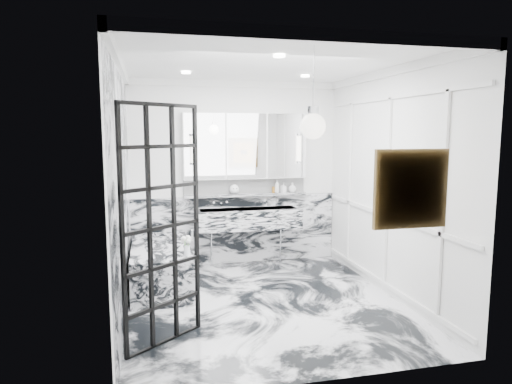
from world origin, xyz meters
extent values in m
plane|color=silver|center=(0.00, 0.00, 0.00)|extent=(3.60, 3.60, 0.00)
plane|color=white|center=(0.00, 0.00, 2.80)|extent=(3.60, 3.60, 0.00)
plane|color=white|center=(0.00, 1.80, 1.40)|extent=(3.60, 0.00, 3.60)
plane|color=white|center=(0.00, -1.80, 1.40)|extent=(3.60, 0.00, 3.60)
plane|color=white|center=(-1.60, 0.00, 1.40)|extent=(0.00, 3.60, 3.60)
plane|color=white|center=(1.60, 0.00, 1.40)|extent=(0.00, 3.60, 3.60)
cube|color=silver|center=(0.00, 1.78, 0.53)|extent=(3.18, 0.05, 1.05)
cube|color=silver|center=(-1.59, 0.00, 1.34)|extent=(0.02, 3.56, 2.68)
cube|color=white|center=(1.58, 0.00, 1.30)|extent=(0.03, 3.40, 2.30)
imported|color=#8C5919|center=(0.64, 1.71, 1.19)|extent=(0.10, 0.10, 0.20)
imported|color=#4C4C51|center=(0.75, 1.71, 1.17)|extent=(0.09, 0.09, 0.16)
imported|color=silver|center=(0.90, 1.71, 1.17)|extent=(0.12, 0.12, 0.15)
sphere|color=white|center=(-0.04, 1.71, 1.17)|extent=(0.15, 0.15, 0.15)
cylinder|color=#8C5919|center=(0.59, 1.71, 1.14)|extent=(0.04, 0.04, 0.10)
cylinder|color=silver|center=(-0.88, 0.33, 0.61)|extent=(0.07, 0.07, 0.12)
cube|color=orange|center=(0.80, -1.76, 1.57)|extent=(0.56, 0.05, 0.56)
sphere|color=white|center=(0.08, -1.38, 2.08)|extent=(0.22, 0.22, 0.22)
cube|color=silver|center=(0.15, 1.55, 0.73)|extent=(1.60, 0.45, 0.30)
cube|color=silver|center=(0.15, 1.72, 1.07)|extent=(1.90, 0.14, 0.04)
cube|color=white|center=(0.15, 1.78, 1.21)|extent=(1.90, 0.03, 0.23)
cube|color=white|center=(0.15, 1.73, 1.82)|extent=(1.90, 0.16, 1.00)
cylinder|color=white|center=(-0.67, 1.63, 1.78)|extent=(0.07, 0.07, 0.40)
cylinder|color=white|center=(0.97, 1.63, 1.78)|extent=(0.07, 0.07, 0.40)
cube|color=silver|center=(-1.18, 0.90, 0.28)|extent=(0.75, 1.65, 0.55)
camera|label=1|loc=(-1.30, -5.09, 2.03)|focal=32.00mm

